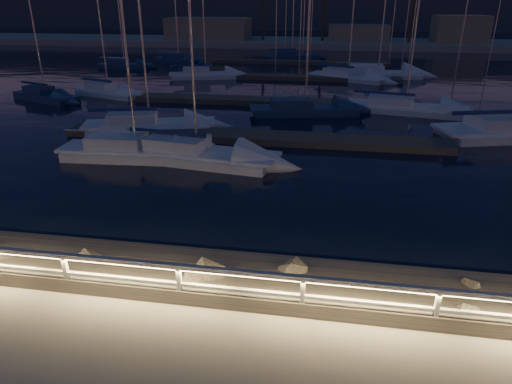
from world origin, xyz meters
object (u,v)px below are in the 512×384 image
sailboat_k (346,76)px  sailboat_j (204,74)px  sailboat_e (107,91)px  sailboat_l (376,73)px  sailboat_b (132,149)px  sailboat_a (45,95)px  sailboat_f (146,124)px  sailboat_c (193,152)px  sailboat_h (402,106)px  guard_rail (137,271)px  sailboat_g (302,108)px  sailboat_i (123,65)px  sailboat_m (177,59)px  sailboat_n (291,56)px

sailboat_k → sailboat_j: bearing=-150.4°
sailboat_e → sailboat_k: 22.97m
sailboat_j → sailboat_l: sailboat_l is taller
sailboat_b → sailboat_k: 28.68m
sailboat_a → sailboat_k: (24.06, 13.94, 0.02)m
sailboat_e → sailboat_f: 12.47m
sailboat_c → sailboat_e: size_ratio=1.29×
sailboat_c → sailboat_k: sailboat_c is taller
sailboat_c → sailboat_l: (10.96, 28.90, 0.01)m
sailboat_a → sailboat_c: size_ratio=0.77×
sailboat_f → sailboat_b: bearing=-91.4°
sailboat_c → sailboat_h: size_ratio=0.98×
guard_rail → sailboat_e: 30.40m
sailboat_j → sailboat_l: bearing=-4.3°
sailboat_j → sailboat_g: bearing=-68.4°
sailboat_b → guard_rail: bearing=-69.3°
guard_rail → sailboat_j: 38.20m
sailboat_i → sailboat_j: (11.39, -5.76, 0.03)m
sailboat_e → guard_rail: bearing=-43.7°
sailboat_e → sailboat_l: sailboat_l is taller
sailboat_j → sailboat_m: size_ratio=1.08×
sailboat_b → sailboat_f: 5.06m
sailboat_m → sailboat_f: bearing=-56.4°
sailboat_e → sailboat_g: (16.61, -3.88, 0.01)m
sailboat_a → sailboat_m: (2.88, 24.56, 0.02)m
sailboat_f → sailboat_k: sailboat_f is taller
sailboat_j → sailboat_k: sailboat_k is taller
sailboat_b → sailboat_e: size_ratio=1.21×
sailboat_f → sailboat_l: size_ratio=0.86×
sailboat_n → sailboat_h: bearing=-91.1°
guard_rail → sailboat_f: 18.20m
sailboat_m → sailboat_j: bearing=-41.9°
sailboat_e → sailboat_n: sailboat_n is taller
sailboat_g → sailboat_n: (-3.89, 31.35, 0.01)m
sailboat_a → sailboat_k: bearing=51.5°
sailboat_e → sailboat_i: 17.12m
sailboat_g → guard_rail: bearing=-109.4°
sailboat_h → sailboat_i: bearing=160.5°
sailboat_e → sailboat_i: size_ratio=1.03×
sailboat_h → sailboat_j: bearing=157.7°
sailboat_g → sailboat_n: 31.59m
sailboat_h → sailboat_k: 14.12m
sailboat_b → sailboat_h: size_ratio=0.93×
sailboat_i → sailboat_l: sailboat_l is taller
sailboat_e → sailboat_h: 23.71m
sailboat_i → sailboat_l: 28.87m
sailboat_f → sailboat_j: (-2.02, 20.28, -0.02)m
sailboat_k → sailboat_i: bearing=-165.3°
sailboat_g → sailboat_n: sailboat_g is taller
sailboat_b → sailboat_f: bearing=100.5°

